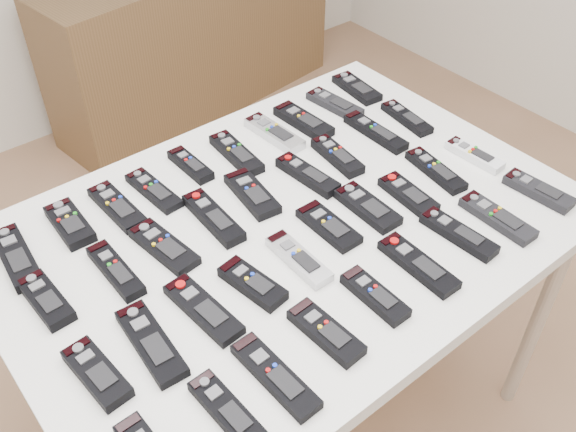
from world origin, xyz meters
TOP-DOWN VIEW (x-y plane):
  - table at (0.01, 0.14)m, footprint 1.25×0.88m
  - sideboard at (0.77, 1.78)m, footprint 1.46×0.55m
  - remote_0 at (-0.50, 0.40)m, footprint 0.07×0.19m
  - remote_1 at (-0.37, 0.43)m, footprint 0.07×0.15m
  - remote_2 at (-0.27, 0.42)m, footprint 0.06×0.18m
  - remote_3 at (-0.17, 0.42)m, footprint 0.06×0.17m
  - remote_4 at (-0.05, 0.44)m, footprint 0.05×0.15m
  - remote_5 at (0.06, 0.41)m, footprint 0.06×0.19m
  - remote_6 at (0.19, 0.42)m, footprint 0.06×0.19m
  - remote_7 at (0.28, 0.42)m, footprint 0.07×0.18m
  - remote_8 at (0.40, 0.43)m, footprint 0.07×0.18m
  - remote_9 at (0.51, 0.45)m, footprint 0.07×0.17m
  - remote_10 at (-0.50, 0.25)m, footprint 0.06×0.15m
  - remote_11 at (-0.36, 0.24)m, footprint 0.05×0.17m
  - remote_12 at (-0.25, 0.24)m, footprint 0.08×0.18m
  - remote_13 at (-0.12, 0.25)m, footprint 0.06×0.19m
  - remote_14 at (-0.00, 0.26)m, footprint 0.08×0.17m
  - remote_15 at (0.14, 0.23)m, footprint 0.06×0.18m
  - remote_16 at (0.25, 0.25)m, footprint 0.06×0.17m
  - remote_17 at (0.40, 0.26)m, footprint 0.05×0.20m
  - remote_18 at (0.51, 0.26)m, footprint 0.06×0.17m
  - remote_19 at (-0.50, 0.04)m, footprint 0.07×0.16m
  - remote_20 at (-0.40, 0.04)m, footprint 0.07×0.20m
  - remote_21 at (-0.28, 0.05)m, footprint 0.07×0.19m
  - remote_22 at (-0.17, 0.04)m, footprint 0.08×0.15m
  - remote_23 at (-0.05, 0.03)m, footprint 0.05×0.17m
  - remote_24 at (0.06, 0.07)m, footprint 0.06×0.16m
  - remote_25 at (0.17, 0.06)m, footprint 0.06×0.17m
  - remote_26 at (0.28, 0.03)m, footprint 0.07×0.16m
  - remote_27 at (0.39, 0.06)m, footprint 0.07×0.18m
  - remote_28 at (0.52, 0.04)m, footprint 0.05×0.16m
  - remote_30 at (-0.37, -0.16)m, footprint 0.05×0.17m
  - remote_31 at (-0.26, -0.16)m, footprint 0.06×0.19m
  - remote_32 at (-0.13, -0.14)m, footprint 0.06×0.16m
  - remote_33 at (-0.00, -0.14)m, footprint 0.05×0.15m
  - remote_34 at (0.13, -0.13)m, footprint 0.06×0.19m
  - remote_35 at (0.26, -0.12)m, footprint 0.06×0.18m
  - remote_36 at (0.37, -0.14)m, footprint 0.05×0.18m
  - remote_37 at (0.52, -0.15)m, footprint 0.06×0.17m

SIDE VIEW (x-z plane):
  - sideboard at x=0.77m, z-range 0.00..0.71m
  - table at x=0.01m, z-range 0.33..1.11m
  - remote_3 at x=-0.17m, z-range 0.78..0.80m
  - remote_18 at x=0.51m, z-range 0.78..0.80m
  - remote_24 at x=0.06m, z-range 0.78..0.80m
  - remote_9 at x=0.51m, z-range 0.78..0.80m
  - remote_2 at x=-0.27m, z-range 0.78..0.80m
  - remote_8 at x=0.40m, z-range 0.78..0.80m
  - remote_12 at x=-0.25m, z-range 0.78..0.80m
  - remote_27 at x=0.39m, z-range 0.78..0.80m
  - remote_21 at x=-0.28m, z-range 0.78..0.80m
  - remote_23 at x=-0.05m, z-range 0.78..0.80m
  - remote_26 at x=0.28m, z-range 0.78..0.80m
  - remote_31 at x=-0.26m, z-range 0.78..0.80m
  - remote_28 at x=0.52m, z-range 0.78..0.80m
  - remote_17 at x=0.40m, z-range 0.78..0.80m
  - remote_4 at x=-0.05m, z-range 0.78..0.80m
  - remote_34 at x=0.13m, z-range 0.78..0.80m
  - remote_11 at x=-0.36m, z-range 0.78..0.80m
  - remote_20 at x=-0.40m, z-range 0.78..0.80m
  - remote_36 at x=0.37m, z-range 0.78..0.80m
  - remote_14 at x=0.00m, z-range 0.78..0.80m
  - remote_30 at x=-0.37m, z-range 0.78..0.80m
  - remote_25 at x=0.17m, z-range 0.78..0.80m
  - remote_5 at x=0.06m, z-range 0.78..0.80m
  - remote_1 at x=-0.37m, z-range 0.78..0.80m
  - remote_7 at x=0.28m, z-range 0.78..0.80m
  - remote_6 at x=0.19m, z-range 0.78..0.80m
  - remote_37 at x=0.52m, z-range 0.78..0.80m
  - remote_0 at x=-0.50m, z-range 0.78..0.80m
  - remote_35 at x=0.26m, z-range 0.78..0.80m
  - remote_33 at x=0.00m, z-range 0.78..0.80m
  - remote_10 at x=-0.50m, z-range 0.78..0.80m
  - remote_16 at x=0.25m, z-range 0.78..0.80m
  - remote_32 at x=-0.13m, z-range 0.78..0.80m
  - remote_22 at x=-0.17m, z-range 0.78..0.80m
  - remote_13 at x=-0.12m, z-range 0.78..0.80m
  - remote_15 at x=0.14m, z-range 0.78..0.80m
  - remote_19 at x=-0.50m, z-range 0.78..0.80m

